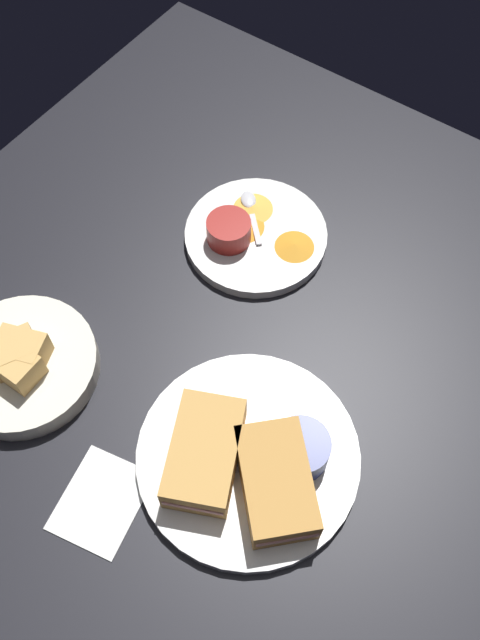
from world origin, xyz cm
name	(u,v)px	position (x,y,z in cm)	size (l,w,h in cm)	color
ground_plane	(253,377)	(0.00, 0.00, -1.50)	(110.00, 110.00, 3.00)	black
plate_sandwich_main	(248,456)	(-9.89, -6.13, 0.80)	(26.90, 26.90, 1.60)	silver
sandwich_half_near	(205,453)	(-13.36, -2.38, 4.00)	(14.99, 12.35, 4.80)	tan
sandwich_half_far	(276,482)	(-11.40, -11.01, 4.00)	(14.58, 14.55, 4.80)	#C68C42
ramekin_dark_sauce	(300,449)	(-6.53, -11.16, 3.86)	(6.95, 6.95, 4.22)	#0C144C
spoon_by_dark_ramekin	(254,465)	(-10.66, -7.48, 1.96)	(8.35, 7.67, 0.80)	silver
plate_chips_companion	(256,236)	(17.90, 11.90, 0.80)	(20.58, 20.58, 1.60)	silver
ramekin_light_gravy	(229,230)	(14.81, 14.47, 3.53)	(6.31, 6.31, 3.57)	maroon
spoon_by_gravy_ramekin	(250,207)	(21.07, 15.14, 1.96)	(7.96, 8.09, 0.80)	silver
plantain_chip_scatter	(253,226)	(18.34, 12.74, 1.90)	(12.26, 16.65, 0.60)	orange
bread_basket_rear	(21,363)	(-16.92, 24.18, 2.22)	(19.39, 19.39, 6.84)	silver
paper_napkin_folded	(101,501)	(-24.13, 4.98, 0.20)	(11.00, 9.00, 0.40)	white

